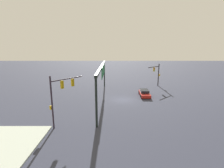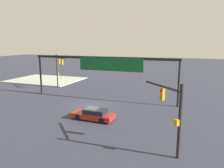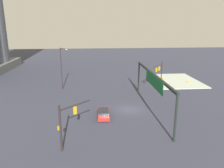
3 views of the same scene
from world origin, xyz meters
name	(u,v)px [view 2 (image 2 of 3)]	position (x,y,z in m)	size (l,w,h in m)	color
ground_plane	(90,106)	(0.00, 0.00, 0.00)	(197.46, 197.46, 0.00)	#323544
sidewalk_corner	(46,80)	(18.39, -14.98, 0.07)	(15.06, 11.37, 0.15)	#B0BAAA
traffic_signal_near_corner	(59,66)	(10.19, -8.24, 4.18)	(3.86, 3.28, 6.27)	black
traffic_signal_opposite_side	(172,108)	(-11.18, 8.98, 3.54)	(3.26, 3.67, 5.53)	black
overhead_sign_gantry	(104,64)	(-0.40, -3.84, 5.31)	(22.09, 0.43, 6.32)	black
sedan_car_approaching	(94,114)	(-2.59, 4.39, 0.58)	(4.66, 2.00, 1.21)	#B3221B
fire_hydrant_on_curb	(62,77)	(15.60, -17.24, 0.49)	(0.33, 0.22, 0.71)	orange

